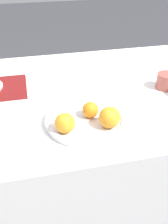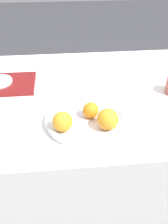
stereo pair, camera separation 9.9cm
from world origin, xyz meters
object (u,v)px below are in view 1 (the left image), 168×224
at_px(orange_1, 110,117).
at_px(cup_1, 166,81).
at_px(orange_0, 90,110).
at_px(fruit_platter, 84,119).
at_px(orange_2, 65,123).

distance_m(orange_1, cup_1, 0.44).
bearing_deg(orange_0, fruit_platter, -166.09).
height_order(fruit_platter, orange_1, orange_1).
distance_m(fruit_platter, orange_2, 0.11).
relative_size(fruit_platter, orange_0, 5.02).
distance_m(fruit_platter, orange_1, 0.11).
bearing_deg(orange_2, fruit_platter, 37.30).
relative_size(orange_0, cup_1, 0.70).
height_order(orange_0, orange_1, orange_1).
xyz_separation_m(fruit_platter, orange_2, (-0.08, -0.06, 0.04)).
xyz_separation_m(orange_1, cup_1, (0.36, 0.26, -0.02)).
xyz_separation_m(fruit_platter, orange_0, (0.03, 0.01, 0.04)).
bearing_deg(orange_0, cup_1, 23.85).
distance_m(orange_1, orange_2, 0.16).
bearing_deg(orange_0, orange_2, -147.51).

